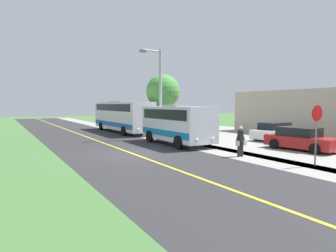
{
  "coord_description": "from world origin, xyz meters",
  "views": [
    {
      "loc": [
        6.82,
        15.97,
        2.92
      ],
      "look_at": [
        -3.5,
        -1.86,
        1.4
      ],
      "focal_mm": 31.48,
      "sensor_mm": 36.0,
      "label": 1
    }
  ],
  "objects_px": {
    "parked_car_far": "(301,139)",
    "tree_curbside": "(163,92)",
    "shuttle_bus_front": "(177,123)",
    "transit_bus_rear": "(122,115)",
    "parked_car_near": "(275,132)",
    "pedestrian_with_bags": "(240,140)",
    "stop_sign": "(317,125)",
    "street_light_pole": "(159,90)"
  },
  "relations": [
    {
      "from": "stop_sign",
      "to": "parked_car_far",
      "type": "bearing_deg",
      "value": -137.27
    },
    {
      "from": "pedestrian_with_bags",
      "to": "street_light_pole",
      "type": "relative_size",
      "value": 0.23
    },
    {
      "from": "pedestrian_with_bags",
      "to": "parked_car_near",
      "type": "bearing_deg",
      "value": -151.91
    },
    {
      "from": "transit_bus_rear",
      "to": "stop_sign",
      "type": "distance_m",
      "value": 20.87
    },
    {
      "from": "pedestrian_with_bags",
      "to": "parked_car_near",
      "type": "distance_m",
      "value": 8.99
    },
    {
      "from": "transit_bus_rear",
      "to": "street_light_pole",
      "type": "xyz_separation_m",
      "value": [
        -0.41,
        7.55,
        2.32
      ]
    },
    {
      "from": "stop_sign",
      "to": "parked_car_far",
      "type": "relative_size",
      "value": 0.63
    },
    {
      "from": "pedestrian_with_bags",
      "to": "tree_curbside",
      "type": "distance_m",
      "value": 14.11
    },
    {
      "from": "street_light_pole",
      "to": "parked_car_near",
      "type": "relative_size",
      "value": 1.64
    },
    {
      "from": "transit_bus_rear",
      "to": "parked_car_far",
      "type": "relative_size",
      "value": 2.51
    },
    {
      "from": "stop_sign",
      "to": "street_light_pole",
      "type": "bearing_deg",
      "value": -84.69
    },
    {
      "from": "shuttle_bus_front",
      "to": "transit_bus_rear",
      "type": "distance_m",
      "value": 11.0
    },
    {
      "from": "parked_car_near",
      "to": "street_light_pole",
      "type": "bearing_deg",
      "value": -34.12
    },
    {
      "from": "tree_curbside",
      "to": "parked_car_near",
      "type": "bearing_deg",
      "value": 120.15
    },
    {
      "from": "transit_bus_rear",
      "to": "stop_sign",
      "type": "xyz_separation_m",
      "value": [
        -1.64,
        20.81,
        0.17
      ]
    },
    {
      "from": "transit_bus_rear",
      "to": "street_light_pole",
      "type": "distance_m",
      "value": 7.91
    },
    {
      "from": "street_light_pole",
      "to": "parked_car_far",
      "type": "distance_m",
      "value": 11.48
    },
    {
      "from": "parked_car_far",
      "to": "tree_curbside",
      "type": "distance_m",
      "value": 14.29
    },
    {
      "from": "parked_car_near",
      "to": "tree_curbside",
      "type": "xyz_separation_m",
      "value": [
        5.37,
        -9.25,
        3.49
      ]
    },
    {
      "from": "parked_car_far",
      "to": "parked_car_near",
      "type": "bearing_deg",
      "value": -123.11
    },
    {
      "from": "shuttle_bus_front",
      "to": "parked_car_far",
      "type": "bearing_deg",
      "value": 131.1
    },
    {
      "from": "shuttle_bus_front",
      "to": "stop_sign",
      "type": "relative_size",
      "value": 2.39
    },
    {
      "from": "transit_bus_rear",
      "to": "parked_car_near",
      "type": "bearing_deg",
      "value": 122.78
    },
    {
      "from": "pedestrian_with_bags",
      "to": "stop_sign",
      "type": "distance_m",
      "value": 4.02
    },
    {
      "from": "shuttle_bus_front",
      "to": "pedestrian_with_bags",
      "type": "xyz_separation_m",
      "value": [
        -0.39,
        6.14,
        -0.67
      ]
    },
    {
      "from": "parked_car_far",
      "to": "tree_curbside",
      "type": "height_order",
      "value": "tree_curbside"
    },
    {
      "from": "transit_bus_rear",
      "to": "parked_car_far",
      "type": "xyz_separation_m",
      "value": [
        -5.47,
        17.27,
        -1.1
      ]
    },
    {
      "from": "shuttle_bus_front",
      "to": "parked_car_far",
      "type": "height_order",
      "value": "shuttle_bus_front"
    },
    {
      "from": "street_light_pole",
      "to": "parked_car_far",
      "type": "bearing_deg",
      "value": 117.48
    },
    {
      "from": "parked_car_far",
      "to": "tree_curbside",
      "type": "relative_size",
      "value": 0.77
    },
    {
      "from": "transit_bus_rear",
      "to": "stop_sign",
      "type": "bearing_deg",
      "value": 94.5
    },
    {
      "from": "parked_car_near",
      "to": "parked_car_far",
      "type": "distance_m",
      "value": 5.21
    },
    {
      "from": "stop_sign",
      "to": "parked_car_near",
      "type": "xyz_separation_m",
      "value": [
        -6.67,
        -7.9,
        -1.28
      ]
    },
    {
      "from": "shuttle_bus_front",
      "to": "street_light_pole",
      "type": "height_order",
      "value": "street_light_pole"
    },
    {
      "from": "tree_curbside",
      "to": "transit_bus_rear",
      "type": "bearing_deg",
      "value": -51.19
    },
    {
      "from": "transit_bus_rear",
      "to": "tree_curbside",
      "type": "relative_size",
      "value": 1.94
    },
    {
      "from": "transit_bus_rear",
      "to": "parked_car_far",
      "type": "bearing_deg",
      "value": 107.56
    },
    {
      "from": "transit_bus_rear",
      "to": "tree_curbside",
      "type": "distance_m",
      "value": 5.26
    },
    {
      "from": "shuttle_bus_front",
      "to": "tree_curbside",
      "type": "xyz_separation_m",
      "value": [
        -2.95,
        -7.35,
        2.59
      ]
    },
    {
      "from": "shuttle_bus_front",
      "to": "street_light_pole",
      "type": "distance_m",
      "value": 4.3
    },
    {
      "from": "parked_car_near",
      "to": "tree_curbside",
      "type": "relative_size",
      "value": 0.77
    },
    {
      "from": "shuttle_bus_front",
      "to": "tree_curbside",
      "type": "relative_size",
      "value": 1.17
    }
  ]
}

